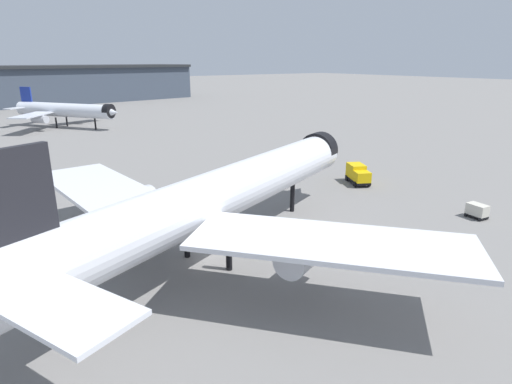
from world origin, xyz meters
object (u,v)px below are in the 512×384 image
object	(u,v)px
service_truck_front	(358,174)
baggage_cart_trailing	(477,211)
traffic_cone_near_nose	(119,183)
airliner_near_gate	(218,196)
airliner_far_taxiway	(64,110)

from	to	relation	value
service_truck_front	baggage_cart_trailing	world-z (taller)	service_truck_front
baggage_cart_trailing	traffic_cone_near_nose	world-z (taller)	baggage_cart_trailing
airliner_near_gate	baggage_cart_trailing	xyz separation A→B (m)	(32.14, -9.61, -5.42)
airliner_far_taxiway	traffic_cone_near_nose	distance (m)	69.87
service_truck_front	traffic_cone_near_nose	bearing A→B (deg)	-96.90
airliner_near_gate	service_truck_front	world-z (taller)	airliner_near_gate
baggage_cart_trailing	service_truck_front	bearing A→B (deg)	7.41
airliner_near_gate	airliner_far_taxiway	bearing A→B (deg)	63.60
traffic_cone_near_nose	baggage_cart_trailing	bearing A→B (deg)	-52.08
airliner_far_taxiway	service_truck_front	size ratio (longest dim) A/B	5.66
airliner_near_gate	airliner_far_taxiway	distance (m)	101.13
baggage_cart_trailing	traffic_cone_near_nose	xyz separation A→B (m)	(-32.05, 41.14, -0.61)
baggage_cart_trailing	airliner_far_taxiway	bearing A→B (deg)	19.48
service_truck_front	airliner_near_gate	bearing A→B (deg)	-45.51
airliner_near_gate	baggage_cart_trailing	distance (m)	33.98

